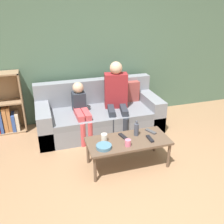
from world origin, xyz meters
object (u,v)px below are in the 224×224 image
couch (99,115)px  cup_near (128,143)px  coffee_table (128,143)px  person_child (81,108)px  tv_remote_1 (150,139)px  bottle (136,129)px  tv_remote_0 (151,131)px  tv_remote_2 (123,136)px  snack_bowl (104,147)px  person_adult (116,93)px  cup_far (104,138)px  bookshelf (1,111)px

couch → cup_near: size_ratio=24.03×
coffee_table → person_child: 1.09m
tv_remote_1 → bottle: bottle is taller
coffee_table → tv_remote_0: bearing=16.1°
tv_remote_2 → snack_bowl: size_ratio=0.91×
coffee_table → snack_bowl: 0.37m
person_child → tv_remote_0: size_ratio=5.01×
person_adult → tv_remote_2: bearing=-91.3°
person_child → tv_remote_2: size_ratio=4.96×
coffee_table → couch: bearing=95.1°
couch → coffee_table: (0.10, -1.13, 0.08)m
tv_remote_2 → bottle: bottle is taller
coffee_table → tv_remote_1: (0.28, -0.07, 0.05)m
person_adult → cup_near: size_ratio=13.64×
person_adult → tv_remote_0: bearing=-66.9°
cup_far → coffee_table: bearing=-13.2°
person_child → bottle: 1.07m
cup_far → bottle: (0.46, 0.02, 0.04)m
bookshelf → cup_far: bookshelf is taller
person_child → cup_near: 1.18m
coffee_table → person_child: bearing=113.8°
person_adult → person_child: size_ratio=1.33×
tv_remote_2 → cup_far: bearing=169.7°
person_adult → snack_bowl: bearing=-103.6°
bookshelf → bottle: size_ratio=4.83×
couch → snack_bowl: couch is taller
bottle → tv_remote_1: bearing=-50.3°
person_child → couch: bearing=21.4°
person_adult → tv_remote_1: 1.15m
tv_remote_1 → snack_bowl: bearing=-177.1°
cup_near → tv_remote_1: (0.33, 0.06, -0.03)m
cup_near → tv_remote_0: bearing=28.8°
cup_far → tv_remote_1: size_ratio=0.59×
tv_remote_1 → snack_bowl: snack_bowl is taller
tv_remote_1 → cup_far: bearing=167.2°
cup_far → bottle: bearing=2.1°
cup_far → couch: bearing=79.0°
person_child → person_adult: bearing=4.4°
bookshelf → person_adult: bearing=-14.0°
bookshelf → bottle: bearing=-37.8°
bottle → cup_near: bearing=-133.1°
person_child → bottle: person_child is taller
bottle → cup_far: bearing=-177.9°
cup_far → cup_near: bearing=-38.2°
couch → cup_near: (0.05, -1.26, 0.17)m
snack_bowl → tv_remote_0: bearing=15.4°
couch → tv_remote_1: size_ratio=12.02×
cup_near → tv_remote_2: bearing=86.4°
bookshelf → tv_remote_2: 2.18m
bookshelf → tv_remote_0: 2.50m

